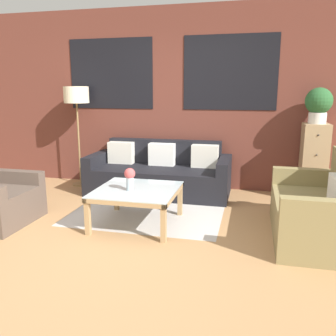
{
  "coord_description": "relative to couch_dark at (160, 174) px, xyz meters",
  "views": [
    {
      "loc": [
        1.32,
        -3.15,
        1.54
      ],
      "look_at": [
        0.27,
        1.25,
        0.55
      ],
      "focal_mm": 38.0,
      "sensor_mm": 36.0,
      "label": 1
    }
  ],
  "objects": [
    {
      "name": "rug",
      "position": [
        0.08,
        -0.75,
        -0.28
      ],
      "size": [
        1.91,
        1.79,
        0.0
      ],
      "color": "#BCB7B2",
      "rests_on": "ground_plane"
    },
    {
      "name": "wall_back_brick",
      "position": [
        0.03,
        0.49,
        1.12
      ],
      "size": [
        8.4,
        0.09,
        2.8
      ],
      "color": "brown",
      "rests_on": "ground_plane"
    },
    {
      "name": "settee_vintage",
      "position": [
        2.07,
        -1.31,
        0.03
      ],
      "size": [
        0.8,
        1.42,
        0.92
      ],
      "color": "olive",
      "rests_on": "ground_plane"
    },
    {
      "name": "ground_plane",
      "position": [
        0.03,
        -1.95,
        -0.28
      ],
      "size": [
        16.0,
        16.0,
        0.0
      ],
      "primitive_type": "plane",
      "color": "#AD7F51"
    },
    {
      "name": "drawer_cabinet",
      "position": [
        2.22,
        0.2,
        0.26
      ],
      "size": [
        0.35,
        0.42,
        1.09
      ],
      "color": "tan",
      "rests_on": "ground_plane"
    },
    {
      "name": "coffee_table",
      "position": [
        0.08,
        -1.35,
        0.08
      ],
      "size": [
        0.92,
        0.92,
        0.43
      ],
      "color": "silver",
      "rests_on": "ground_plane"
    },
    {
      "name": "floor_lamp",
      "position": [
        -1.4,
        0.15,
        1.12
      ],
      "size": [
        0.4,
        0.4,
        1.6
      ],
      "color": "olive",
      "rests_on": "ground_plane"
    },
    {
      "name": "flower_vase",
      "position": [
        0.02,
        -1.42,
        0.3
      ],
      "size": [
        0.12,
        0.12,
        0.26
      ],
      "color": "#ADBCC6",
      "rests_on": "coffee_table"
    },
    {
      "name": "couch_dark",
      "position": [
        0.0,
        0.0,
        0.0
      ],
      "size": [
        2.12,
        0.88,
        0.78
      ],
      "color": "black",
      "rests_on": "ground_plane"
    },
    {
      "name": "potted_plant",
      "position": [
        2.22,
        0.2,
        1.08
      ],
      "size": [
        0.37,
        0.37,
        0.49
      ],
      "color": "silver",
      "rests_on": "drawer_cabinet"
    }
  ]
}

